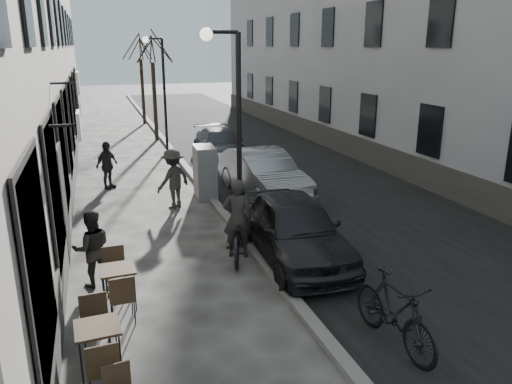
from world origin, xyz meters
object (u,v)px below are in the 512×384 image
utility_cabinet (205,172)px  car_near (295,228)px  streetlamp_near (232,118)px  bistro_set_c (118,283)px  moped (394,311)px  car_far (221,144)px  pedestrian_far (107,165)px  tree_far (140,46)px  car_mid (263,174)px  bicycle (238,233)px  bistro_set_b (99,345)px  streetlamp_far (160,82)px  pedestrian_near (92,249)px  pedestrian_mid (173,179)px  tree_near (152,46)px

utility_cabinet → car_near: 5.41m
streetlamp_near → car_near: (1.17, -1.03, -2.41)m
bistro_set_c → moped: (4.16, -2.70, 0.15)m
car_far → pedestrian_far: bearing=-144.9°
streetlamp_near → tree_far: tree_far is taller
utility_cabinet → car_near: (0.90, -5.34, -0.09)m
car_mid → moped: car_mid is taller
utility_cabinet → bicycle: utility_cabinet is taller
bistro_set_b → pedestrian_far: pedestrian_far is taller
streetlamp_far → car_far: 4.04m
bicycle → car_near: (1.20, -0.54, 0.18)m
streetlamp_far → pedestrian_near: 13.60m
streetlamp_near → car_mid: 5.06m
car_near → streetlamp_far: bearing=98.0°
streetlamp_far → bistro_set_b: bearing=-101.2°
car_near → bistro_set_b: bearing=-142.6°
bistro_set_c → pedestrian_far: (0.13, 8.44, 0.34)m
moped → streetlamp_near: bearing=101.5°
pedestrian_near → car_near: bearing=174.9°
car_near → car_far: (0.96, 10.70, -0.11)m
pedestrian_mid → car_mid: 2.97m
streetlamp_near → tree_near: (0.07, 15.00, 1.50)m
car_near → utility_cabinet: bearing=102.4°
tree_far → bistro_set_c: (-2.86, -23.06, -4.19)m
bistro_set_c → car_near: 4.10m
car_near → pedestrian_mid: bearing=116.6°
car_mid → pedestrian_mid: bearing=-179.0°
bistro_set_c → pedestrian_near: (-0.42, 1.06, 0.33)m
tree_far → car_mid: size_ratio=1.26×
bistro_set_b → bicycle: bearing=44.6°
utility_cabinet → bistro_set_b: bearing=-109.9°
car_mid → streetlamp_near: bearing=-123.7°
bistro_set_b → car_far: (5.30, 13.69, 0.15)m
bicycle → moped: (1.40, -4.27, 0.06)m
bistro_set_b → car_near: (4.35, 2.99, 0.26)m
bistro_set_c → car_near: size_ratio=0.36×
streetlamp_far → tree_far: size_ratio=0.89×
bistro_set_c → car_mid: size_ratio=0.35×
streetlamp_far → car_far: size_ratio=1.16×
bistro_set_b → streetlamp_near: bearing=48.0°
tree_near → bistro_set_b: tree_near is taller
bistro_set_c → pedestrian_mid: 5.97m
car_far → streetlamp_far: bearing=133.0°
pedestrian_far → moped: 11.85m
tree_near → car_near: size_ratio=1.30×
car_far → utility_cabinet: bearing=-108.5°
pedestrian_mid → bistro_set_b: bearing=39.9°
tree_near → pedestrian_far: tree_near is taller
tree_far → utility_cabinet: tree_far is taller
bistro_set_c → pedestrian_near: pedestrian_near is taller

